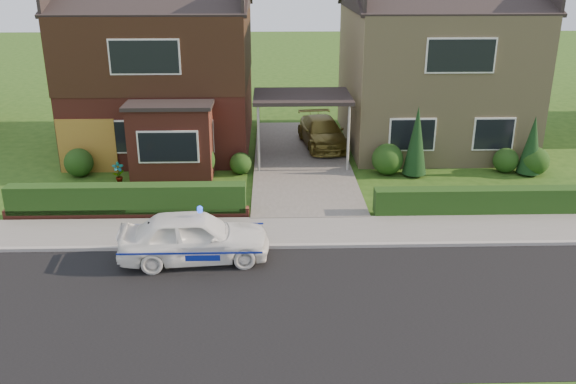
{
  "coord_description": "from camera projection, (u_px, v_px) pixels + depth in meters",
  "views": [
    {
      "loc": [
        -1.21,
        -12.59,
        7.66
      ],
      "look_at": [
        -0.76,
        3.5,
        1.55
      ],
      "focal_mm": 38.0,
      "sensor_mm": 36.0,
      "label": 1
    }
  ],
  "objects": [
    {
      "name": "shrub_right_mid",
      "position": [
        506.0,
        160.0,
        23.42
      ],
      "size": [
        0.96,
        0.96,
        0.96
      ],
      "primitive_type": "sphere",
      "color": "#113410",
      "rests_on": "ground"
    },
    {
      "name": "house_right",
      "position": [
        432.0,
        59.0,
        26.44
      ],
      "size": [
        7.5,
        8.06,
        7.25
      ],
      "color": "tan",
      "rests_on": "ground"
    },
    {
      "name": "garage_door",
      "position": [
        87.0,
        146.0,
        23.23
      ],
      "size": [
        2.2,
        0.1,
        2.1
      ],
      "primitive_type": "cube",
      "color": "brown",
      "rests_on": "ground"
    },
    {
      "name": "shrub_left_far",
      "position": [
        79.0,
        163.0,
        22.98
      ],
      "size": [
        1.08,
        1.08,
        1.08
      ],
      "primitive_type": "sphere",
      "color": "#113410",
      "rests_on": "ground"
    },
    {
      "name": "hedge_left",
      "position": [
        129.0,
        217.0,
        19.46
      ],
      "size": [
        7.5,
        0.55,
        0.9
      ],
      "primitive_type": "cube",
      "color": "#113410",
      "rests_on": "ground"
    },
    {
      "name": "shrub_left_near",
      "position": [
        241.0,
        163.0,
        23.27
      ],
      "size": [
        0.84,
        0.84,
        0.84
      ],
      "primitive_type": "sphere",
      "color": "#113410",
      "rests_on": "ground"
    },
    {
      "name": "conifer_b",
      "position": [
        532.0,
        147.0,
        22.95
      ],
      "size": [
        0.9,
        0.9,
        2.2
      ],
      "primitive_type": "cone",
      "color": "black",
      "rests_on": "ground"
    },
    {
      "name": "potted_plant_b",
      "position": [
        120.0,
        198.0,
        19.81
      ],
      "size": [
        0.6,
        0.56,
        0.86
      ],
      "primitive_type": "imported",
      "rotation": [
        0.0,
        0.0,
        1.1
      ],
      "color": "gray",
      "rests_on": "ground"
    },
    {
      "name": "potted_plant_a",
      "position": [
        118.0,
        173.0,
        22.25
      ],
      "size": [
        0.5,
        0.42,
        0.8
      ],
      "primitive_type": "imported",
      "rotation": [
        0.0,
        0.0,
        0.39
      ],
      "color": "gray",
      "rests_on": "ground"
    },
    {
      "name": "shrub_right_far",
      "position": [
        535.0,
        161.0,
        23.15
      ],
      "size": [
        1.08,
        1.08,
        1.08
      ],
      "primitive_type": "sphere",
      "color": "#113410",
      "rests_on": "ground"
    },
    {
      "name": "driveway_car",
      "position": [
        322.0,
        132.0,
        26.35
      ],
      "size": [
        2.2,
        4.31,
        1.2
      ],
      "primitive_type": "imported",
      "rotation": [
        0.0,
        0.0,
        0.13
      ],
      "color": "olive",
      "rests_on": "driveway"
    },
    {
      "name": "carport_link",
      "position": [
        302.0,
        98.0,
        23.81
      ],
      "size": [
        3.8,
        3.0,
        2.77
      ],
      "color": "black",
      "rests_on": "ground"
    },
    {
      "name": "conifer_a",
      "position": [
        416.0,
        143.0,
        22.76
      ],
      "size": [
        0.9,
        0.9,
        2.6
      ],
      "primitive_type": "cone",
      "color": "black",
      "rests_on": "ground"
    },
    {
      "name": "sidewalk",
      "position": [
        313.0,
        231.0,
        18.33
      ],
      "size": [
        60.0,
        2.0,
        0.1
      ],
      "primitive_type": "cube",
      "color": "slate",
      "rests_on": "ground"
    },
    {
      "name": "police_car",
      "position": [
        194.0,
        237.0,
        16.43
      ],
      "size": [
        3.72,
        4.17,
        1.54
      ],
      "rotation": [
        0.0,
        0.0,
        1.66
      ],
      "color": "white",
      "rests_on": "ground"
    },
    {
      "name": "ground",
      "position": [
        324.0,
        304.0,
        14.52
      ],
      "size": [
        120.0,
        120.0,
        0.0
      ],
      "primitive_type": "plane",
      "color": "#234813",
      "rests_on": "ground"
    },
    {
      "name": "road",
      "position": [
        324.0,
        304.0,
        14.52
      ],
      "size": [
        60.0,
        6.0,
        0.02
      ],
      "primitive_type": "cube",
      "color": "black",
      "rests_on": "ground"
    },
    {
      "name": "kerb",
      "position": [
        315.0,
        246.0,
        17.34
      ],
      "size": [
        60.0,
        0.16,
        0.12
      ],
      "primitive_type": "cube",
      "color": "#9E9993",
      "rests_on": "ground"
    },
    {
      "name": "house_left",
      "position": [
        164.0,
        57.0,
        26.0
      ],
      "size": [
        7.5,
        9.53,
        7.25
      ],
      "color": "maroon",
      "rests_on": "ground"
    },
    {
      "name": "driveway",
      "position": [
        301.0,
        161.0,
        24.77
      ],
      "size": [
        3.8,
        12.0,
        0.12
      ],
      "primitive_type": "cube",
      "color": "#666059",
      "rests_on": "ground"
    },
    {
      "name": "hedge_right",
      "position": [
        489.0,
        214.0,
        19.67
      ],
      "size": [
        7.5,
        0.55,
        0.8
      ],
      "primitive_type": "cube",
      "color": "#113410",
      "rests_on": "ground"
    },
    {
      "name": "shrub_right_near",
      "position": [
        388.0,
        159.0,
        23.17
      ],
      "size": [
        1.2,
        1.2,
        1.2
      ],
      "primitive_type": "sphere",
      "color": "#113410",
      "rests_on": "ground"
    },
    {
      "name": "shrub_left_mid",
      "position": [
        198.0,
        160.0,
        22.87
      ],
      "size": [
        1.32,
        1.32,
        1.32
      ],
      "primitive_type": "sphere",
      "color": "#113410",
      "rests_on": "ground"
    },
    {
      "name": "dwarf_wall",
      "position": [
        127.0,
        214.0,
        19.25
      ],
      "size": [
        7.7,
        0.25,
        0.36
      ],
      "primitive_type": "cube",
      "color": "maroon",
      "rests_on": "ground"
    },
    {
      "name": "potted_plant_c",
      "position": [
        233.0,
        199.0,
        19.92
      ],
      "size": [
        0.58,
        0.58,
        0.75
      ],
      "primitive_type": "imported",
      "rotation": [
        0.0,
        0.0,
        1.01
      ],
      "color": "gray",
      "rests_on": "ground"
    }
  ]
}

